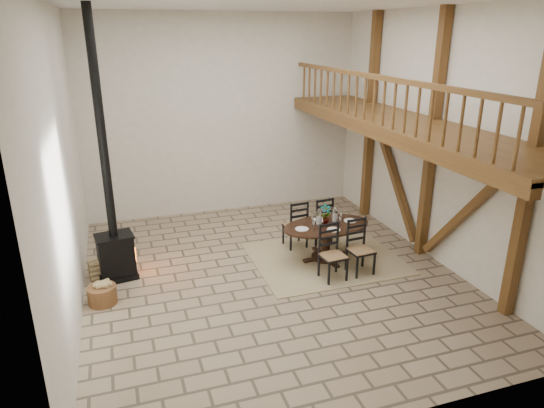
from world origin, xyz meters
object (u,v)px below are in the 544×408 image
object	(u,v)px
log_basket	(102,294)
log_stack	(97,270)
wood_stove	(113,225)
dining_table	(326,240)

from	to	relation	value
log_basket	log_stack	world-z (taller)	log_basket
wood_stove	log_stack	bearing A→B (deg)	162.52
dining_table	log_stack	distance (m)	4.59
dining_table	wood_stove	xyz separation A→B (m)	(-4.17, 0.51, 0.67)
log_stack	log_basket	bearing A→B (deg)	-84.63
wood_stove	log_stack	xyz separation A→B (m)	(-0.38, 0.06, -0.91)
dining_table	log_basket	bearing A→B (deg)	179.70
wood_stove	log_basket	world-z (taller)	wood_stove
dining_table	log_stack	xyz separation A→B (m)	(-4.55, 0.57, -0.24)
log_basket	dining_table	bearing A→B (deg)	4.96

